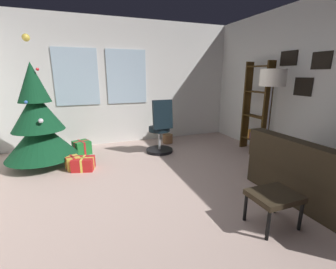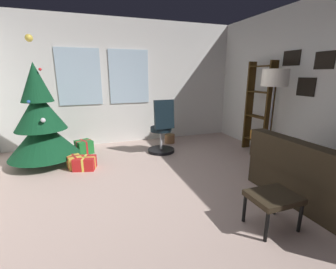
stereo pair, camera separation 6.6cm
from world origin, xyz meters
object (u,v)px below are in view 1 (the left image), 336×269
at_px(bookshelf, 256,112).
at_px(potted_plant, 167,132).
at_px(office_chair, 160,132).
at_px(holiday_tree, 39,124).
at_px(gift_box_gold, 73,163).
at_px(gift_box_green, 82,148).
at_px(footstool, 274,198).
at_px(floor_lamp, 272,83).
at_px(gift_box_red, 83,164).

distance_m(bookshelf, potted_plant, 2.06).
xyz_separation_m(office_chair, bookshelf, (1.91, -0.58, 0.39)).
bearing_deg(holiday_tree, gift_box_gold, -38.40).
bearing_deg(bookshelf, gift_box_green, 162.53).
distance_m(footstool, gift_box_gold, 3.20).
bearing_deg(floor_lamp, gift_box_gold, 162.45).
height_order(holiday_tree, gift_box_gold, holiday_tree).
distance_m(holiday_tree, potted_plant, 2.70).
height_order(gift_box_green, office_chair, office_chair).
relative_size(footstool, bookshelf, 0.27).
xyz_separation_m(holiday_tree, potted_plant, (2.60, 0.55, -0.49)).
relative_size(gift_box_green, gift_box_gold, 1.33).
xyz_separation_m(gift_box_gold, floor_lamp, (3.25, -1.03, 1.35)).
bearing_deg(gift_box_gold, gift_box_green, 78.34).
xyz_separation_m(footstool, gift_box_red, (-1.89, 2.33, -0.22)).
distance_m(holiday_tree, gift_box_red, 1.06).
bearing_deg(gift_box_green, bookshelf, -17.47).
relative_size(footstool, floor_lamp, 0.29).
bearing_deg(gift_box_green, gift_box_red, -89.34).
bearing_deg(holiday_tree, bookshelf, -9.73).
bearing_deg(gift_box_red, gift_box_gold, 149.05).
bearing_deg(potted_plant, gift_box_red, -151.25).
xyz_separation_m(gift_box_gold, bookshelf, (3.62, -0.31, 0.73)).
bearing_deg(footstool, office_chair, 97.42).
bearing_deg(gift_box_gold, office_chair, 9.21).
bearing_deg(gift_box_green, gift_box_gold, -101.66).
bearing_deg(gift_box_green, potted_plant, 5.13).
relative_size(bookshelf, floor_lamp, 1.10).
bearing_deg(holiday_tree, office_chair, -3.16).
bearing_deg(floor_lamp, potted_plant, 120.17).
distance_m(gift_box_gold, office_chair, 1.76).
height_order(footstool, gift_box_red, footstool).
height_order(holiday_tree, gift_box_red, holiday_tree).
bearing_deg(bookshelf, floor_lamp, -117.04).
distance_m(gift_box_red, floor_lamp, 3.49).
distance_m(footstool, floor_lamp, 2.16).
height_order(bookshelf, potted_plant, bookshelf).
bearing_deg(gift_box_red, floor_lamp, -16.73).
height_order(office_chair, floor_lamp, floor_lamp).
height_order(gift_box_green, floor_lamp, floor_lamp).
distance_m(gift_box_green, floor_lamp, 3.81).
height_order(bookshelf, floor_lamp, bookshelf).
xyz_separation_m(gift_box_red, floor_lamp, (3.08, -0.92, 1.35)).
distance_m(gift_box_red, gift_box_green, 0.88).
bearing_deg(gift_box_red, office_chair, 13.87).
bearing_deg(gift_box_gold, footstool, -49.74).
distance_m(floor_lamp, potted_plant, 2.58).
relative_size(holiday_tree, floor_lamp, 1.32).
bearing_deg(office_chair, gift_box_gold, -170.79).
bearing_deg(bookshelf, potted_plant, 140.30).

